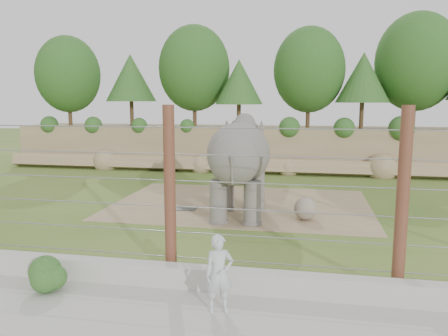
% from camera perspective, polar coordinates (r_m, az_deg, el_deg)
% --- Properties ---
extents(ground, '(90.00, 90.00, 0.00)m').
position_cam_1_polar(ground, '(14.71, -1.49, -7.34)').
color(ground, '#3B5F1D').
rests_on(ground, ground).
extents(back_embankment, '(30.00, 5.52, 8.77)m').
position_cam_1_polar(back_embankment, '(26.59, 5.68, 8.47)').
color(back_embankment, '#876F4E').
rests_on(back_embankment, ground).
extents(dirt_patch, '(10.00, 7.00, 0.02)m').
position_cam_1_polar(dirt_patch, '(17.48, 2.24, -4.71)').
color(dirt_patch, '#907858').
rests_on(dirt_patch, ground).
extents(drain_grate, '(1.00, 0.60, 0.03)m').
position_cam_1_polar(drain_grate, '(16.73, -5.38, -5.28)').
color(drain_grate, '#262628').
rests_on(drain_grate, dirt_patch).
extents(elephant, '(2.03, 4.41, 3.51)m').
position_cam_1_polar(elephant, '(15.23, 1.93, -0.03)').
color(elephant, '#6A635E').
rests_on(elephant, ground).
extents(stone_ball, '(0.78, 0.78, 0.78)m').
position_cam_1_polar(stone_ball, '(15.33, 10.56, -5.24)').
color(stone_ball, gray).
rests_on(stone_ball, dirt_patch).
extents(retaining_wall, '(26.00, 0.35, 0.50)m').
position_cam_1_polar(retaining_wall, '(10.07, -7.79, -13.67)').
color(retaining_wall, '#B7B5AB').
rests_on(retaining_wall, ground).
extents(walkway, '(26.00, 4.00, 0.01)m').
position_cam_1_polar(walkway, '(8.50, -12.35, -20.11)').
color(walkway, '#B7B5AB').
rests_on(walkway, ground).
extents(barrier_fence, '(20.26, 0.26, 4.00)m').
position_cam_1_polar(barrier_fence, '(10.01, -7.08, -3.30)').
color(barrier_fence, brown).
rests_on(barrier_fence, ground).
extents(walkway_shrub, '(0.70, 0.70, 0.70)m').
position_cam_1_polar(walkway_shrub, '(10.34, -22.04, -12.97)').
color(walkway_shrub, '#26541A').
rests_on(walkway_shrub, walkway).
extents(zookeeper, '(0.65, 0.54, 1.54)m').
position_cam_1_polar(zookeeper, '(8.66, -0.65, -13.65)').
color(zookeeper, '#B8BFC2').
rests_on(zookeeper, walkway).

